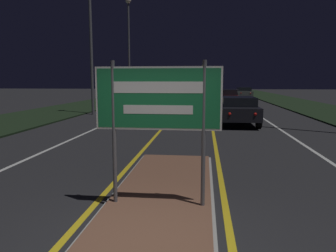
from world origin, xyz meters
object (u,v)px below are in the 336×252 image
Objects in this scene: car_approaching_0 at (152,104)px; car_receding_2 at (244,92)px; car_approaching_1 at (130,96)px; car_receding_1 at (227,97)px; highway_sign at (158,105)px; streetlight_left_near at (91,28)px; car_receding_0 at (238,109)px; streetlight_left_far at (129,36)px.

car_receding_2 is at bearing 70.83° from car_approaching_0.
car_receding_1 is at bearing -1.66° from car_approaching_1.
car_approaching_0 reaches higher than car_receding_2.
car_approaching_0 reaches higher than car_approaching_1.
highway_sign is at bearing -80.53° from car_approaching_0.
streetlight_left_near reaches higher than car_approaching_0.
car_receding_1 is 0.89× the size of car_approaching_0.
streetlight_left_near is 6.32m from car_approaching_0.
car_receding_2 is at bearing 81.28° from highway_sign.
car_receding_2 is 1.00× the size of car_approaching_0.
car_receding_2 is at bearing 61.08° from streetlight_left_near.
highway_sign is 0.54× the size of car_receding_0.
streetlight_left_near is 13.62m from car_receding_1.
car_approaching_1 is (0.51, -2.00, -5.63)m from streetlight_left_far.
car_receding_0 is at bearing 77.93° from highway_sign.
car_receding_2 is at bearing 77.33° from car_receding_1.
streetlight_left_near is at bearing -135.98° from car_receding_1.
streetlight_left_near is at bearing -89.35° from streetlight_left_far.
streetlight_left_near is 1.85× the size of car_approaching_1.
car_receding_0 is 0.97× the size of car_approaching_0.
highway_sign is 0.24× the size of streetlight_left_far.
highway_sign is 0.58× the size of car_receding_1.
car_receding_0 is at bearing -97.22° from car_receding_2.
car_receding_2 is (5.70, 37.13, -1.09)m from highway_sign.
highway_sign is at bearing -98.72° from car_receding_2.
car_approaching_1 is (-6.05, 24.31, -1.04)m from highway_sign.
car_approaching_0 is at bearing -15.95° from streetlight_left_near.
streetlight_left_near is 1.84× the size of car_approaching_0.
car_approaching_0 is at bearing -71.08° from streetlight_left_far.
car_receding_0 is at bearing -28.79° from car_approaching_0.
car_receding_0 is (8.99, -14.92, -5.63)m from streetlight_left_far.
car_receding_2 is 17.38m from car_approaching_1.
streetlight_left_far is at bearing -138.56° from car_receding_2.
car_approaching_0 is at bearing 99.47° from highway_sign.
highway_sign is at bearing -96.54° from car_receding_1.
car_receding_2 is (12.25, 10.81, -5.68)m from streetlight_left_far.
highway_sign is 0.28× the size of streetlight_left_near.
car_receding_2 is (12.12, 21.94, -4.76)m from streetlight_left_near.
streetlight_left_far is (-6.55, 26.31, 4.58)m from highway_sign.
car_approaching_1 is (-8.80, 0.26, 0.02)m from car_receding_1.
car_receding_0 is 0.97× the size of car_approaching_1.
streetlight_left_near is 10.28m from car_approaching_1.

